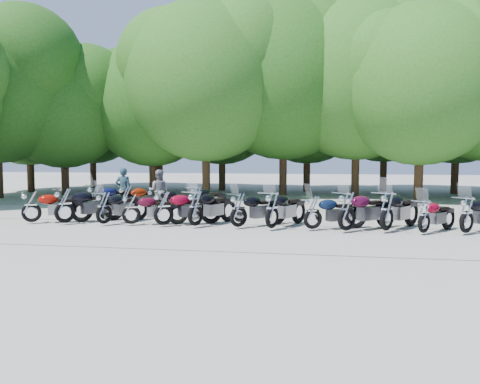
% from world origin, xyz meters
% --- Properties ---
extents(ground, '(90.00, 90.00, 0.00)m').
position_xyz_m(ground, '(0.00, 0.00, 0.00)').
color(ground, gray).
rests_on(ground, ground).
extents(tree_0, '(7.50, 7.50, 9.21)m').
position_xyz_m(tree_0, '(-15.42, 12.98, 5.45)').
color(tree_0, '#3A2614').
rests_on(tree_0, ground).
extents(tree_1, '(6.97, 6.97, 8.55)m').
position_xyz_m(tree_1, '(-12.04, 11.24, 5.06)').
color(tree_1, '#3A2614').
rests_on(tree_1, ground).
extents(tree_2, '(7.31, 7.31, 8.97)m').
position_xyz_m(tree_2, '(-7.25, 12.84, 5.31)').
color(tree_2, '#3A2614').
rests_on(tree_2, ground).
extents(tree_3, '(8.70, 8.70, 10.67)m').
position_xyz_m(tree_3, '(-3.57, 11.24, 6.32)').
color(tree_3, '#3A2614').
rests_on(tree_3, ground).
extents(tree_4, '(9.13, 9.13, 11.20)m').
position_xyz_m(tree_4, '(0.54, 13.09, 6.64)').
color(tree_4, '#3A2614').
rests_on(tree_4, ground).
extents(tree_5, '(9.04, 9.04, 11.10)m').
position_xyz_m(tree_5, '(4.61, 13.20, 6.57)').
color(tree_5, '#3A2614').
rests_on(tree_5, ground).
extents(tree_6, '(8.00, 8.00, 9.82)m').
position_xyz_m(tree_6, '(7.55, 10.82, 5.81)').
color(tree_6, '#3A2614').
rests_on(tree_6, ground).
extents(tree_9, '(7.59, 7.59, 9.32)m').
position_xyz_m(tree_9, '(-13.53, 17.59, 5.52)').
color(tree_9, '#3A2614').
rests_on(tree_9, ground).
extents(tree_10, '(7.78, 7.78, 9.55)m').
position_xyz_m(tree_10, '(-8.29, 16.97, 5.66)').
color(tree_10, '#3A2614').
rests_on(tree_10, ground).
extents(tree_11, '(7.56, 7.56, 9.28)m').
position_xyz_m(tree_11, '(-3.76, 16.43, 5.49)').
color(tree_11, '#3A2614').
rests_on(tree_11, ground).
extents(tree_12, '(7.88, 7.88, 9.67)m').
position_xyz_m(tree_12, '(1.80, 16.47, 5.72)').
color(tree_12, '#3A2614').
rests_on(tree_12, ground).
extents(tree_13, '(8.31, 8.31, 10.20)m').
position_xyz_m(tree_13, '(6.69, 17.47, 6.04)').
color(tree_13, '#3A2614').
rests_on(tree_13, ground).
extents(tree_14, '(8.02, 8.02, 9.84)m').
position_xyz_m(tree_14, '(10.68, 16.09, 5.83)').
color(tree_14, '#3A2614').
rests_on(tree_14, ground).
extents(motorcycle_0, '(2.33, 1.58, 1.27)m').
position_xyz_m(motorcycle_0, '(-7.01, 0.42, 0.64)').
color(motorcycle_0, maroon).
rests_on(motorcycle_0, ground).
extents(motorcycle_1, '(2.16, 2.36, 1.39)m').
position_xyz_m(motorcycle_1, '(-5.79, 0.44, 0.69)').
color(motorcycle_1, black).
rests_on(motorcycle_1, ground).
extents(motorcycle_2, '(1.54, 2.32, 1.27)m').
position_xyz_m(motorcycle_2, '(-4.40, 0.47, 0.63)').
color(motorcycle_2, black).
rests_on(motorcycle_2, ground).
extents(motorcycle_3, '(2.20, 1.41, 1.20)m').
position_xyz_m(motorcycle_3, '(-3.49, 0.60, 0.60)').
color(motorcycle_3, '#400818').
rests_on(motorcycle_3, ground).
extents(motorcycle_4, '(2.30, 1.95, 1.32)m').
position_xyz_m(motorcycle_4, '(-2.35, 0.52, 0.66)').
color(motorcycle_4, maroon).
rests_on(motorcycle_4, ground).
extents(motorcycle_5, '(1.70, 2.46, 1.35)m').
position_xyz_m(motorcycle_5, '(-1.29, 0.54, 0.67)').
color(motorcycle_5, black).
rests_on(motorcycle_5, ground).
extents(motorcycle_6, '(2.07, 2.13, 1.29)m').
position_xyz_m(motorcycle_6, '(0.12, 0.55, 0.64)').
color(motorcycle_6, black).
rests_on(motorcycle_6, ground).
extents(motorcycle_7, '(1.70, 2.50, 1.37)m').
position_xyz_m(motorcycle_7, '(1.19, 0.44, 0.68)').
color(motorcycle_7, black).
rests_on(motorcycle_7, ground).
extents(motorcycle_8, '(2.22, 1.64, 1.23)m').
position_xyz_m(motorcycle_8, '(2.44, 0.53, 0.61)').
color(motorcycle_8, black).
rests_on(motorcycle_8, ground).
extents(motorcycle_9, '(2.33, 2.26, 1.41)m').
position_xyz_m(motorcycle_9, '(3.45, 0.34, 0.70)').
color(motorcycle_9, '#3C0821').
rests_on(motorcycle_9, ground).
extents(motorcycle_10, '(2.00, 2.51, 1.41)m').
position_xyz_m(motorcycle_10, '(4.63, 0.54, 0.71)').
color(motorcycle_10, black).
rests_on(motorcycle_10, ground).
extents(motorcycle_11, '(1.81, 1.99, 1.17)m').
position_xyz_m(motorcycle_11, '(5.67, 0.37, 0.58)').
color(motorcycle_11, maroon).
rests_on(motorcycle_11, ground).
extents(motorcycle_12, '(2.09, 2.09, 1.28)m').
position_xyz_m(motorcycle_12, '(6.88, 0.53, 0.64)').
color(motorcycle_12, black).
rests_on(motorcycle_12, ground).
extents(motorcycle_13, '(2.04, 2.30, 1.34)m').
position_xyz_m(motorcycle_13, '(-6.06, 3.17, 0.67)').
color(motorcycle_13, '#0D123A').
rests_on(motorcycle_13, ground).
extents(motorcycle_14, '(1.97, 2.29, 1.32)m').
position_xyz_m(motorcycle_14, '(-4.78, 3.18, 0.66)').
color(motorcycle_14, maroon).
rests_on(motorcycle_14, ground).
extents(motorcycle_15, '(2.24, 1.43, 1.22)m').
position_xyz_m(motorcycle_15, '(-3.58, 3.13, 0.61)').
color(motorcycle_15, black).
rests_on(motorcycle_15, ground).
extents(motorcycle_16, '(1.49, 2.39, 1.30)m').
position_xyz_m(motorcycle_16, '(-2.01, 3.30, 0.65)').
color(motorcycle_16, black).
rests_on(motorcycle_16, ground).
extents(rider_0, '(0.74, 0.56, 1.82)m').
position_xyz_m(rider_0, '(-5.40, 4.34, 0.91)').
color(rider_0, '#1E3740').
rests_on(rider_0, ground).
extents(rider_1, '(0.91, 0.74, 1.75)m').
position_xyz_m(rider_1, '(-3.86, 4.31, 0.87)').
color(rider_1, gray).
rests_on(rider_1, ground).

